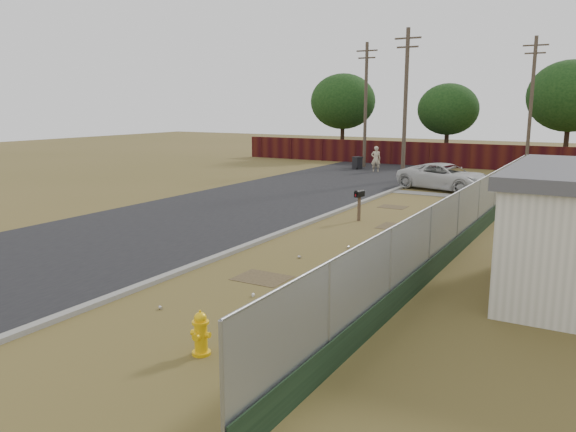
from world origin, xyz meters
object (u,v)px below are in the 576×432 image
Objects in this scene: fire_hydrant at (201,334)px; trash_bin at (357,163)px; pedestrian at (376,159)px; mailbox at (359,196)px; pickup_truck at (446,177)px.

fire_hydrant is 0.95× the size of trash_bin.
mailbox is at bearing 88.58° from pedestrian.
fire_hydrant is at bearing -72.19° from trash_bin.
pedestrian is at bearing 62.14° from pickup_truck.
trash_bin is (-1.81, 1.04, -0.43)m from pedestrian.
pickup_truck is (-1.47, 22.97, 0.32)m from fire_hydrant.
fire_hydrant is 13.06m from mailbox.
pickup_truck reaches higher than trash_bin.
mailbox is at bearing 100.04° from fire_hydrant.
fire_hydrant is 0.69× the size of mailbox.
fire_hydrant is at bearing -161.26° from pickup_truck.
pickup_truck is 10.69m from trash_bin.
trash_bin is (-9.61, 29.90, 0.06)m from fire_hydrant.
fire_hydrant is at bearing -79.96° from mailbox.
trash_bin is (-8.14, 6.93, -0.26)m from pickup_truck.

